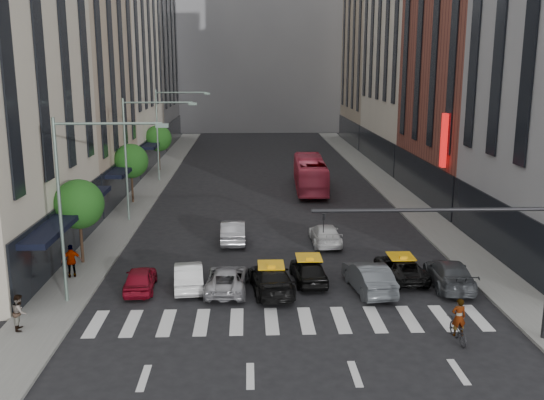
{
  "coord_description": "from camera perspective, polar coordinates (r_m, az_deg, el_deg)",
  "views": [
    {
      "loc": [
        -2.01,
        -24.43,
        11.52
      ],
      "look_at": [
        -0.67,
        9.12,
        4.0
      ],
      "focal_mm": 40.0,
      "sensor_mm": 36.0,
      "label": 1
    }
  ],
  "objects": [
    {
      "name": "car_row2_right",
      "position": [
        39.87,
        5.04,
        -3.24
      ],
      "size": [
        1.86,
        4.53,
        1.31
      ],
      "primitive_type": "imported",
      "rotation": [
        0.0,
        0.0,
        3.15
      ],
      "color": "silver",
      "rests_on": "ground"
    },
    {
      "name": "traffic_signal",
      "position": [
        26.32,
        19.49,
        -3.65
      ],
      "size": [
        10.1,
        0.2,
        6.0
      ],
      "color": "black",
      "rests_on": "ground"
    },
    {
      "name": "building_left_b",
      "position": [
        54.53,
        -18.69,
        12.49
      ],
      "size": [
        8.0,
        16.0,
        24.0
      ],
      "primitive_type": "cube",
      "color": "tan",
      "rests_on": "ground"
    },
    {
      "name": "streetlamp_near",
      "position": [
        30.07,
        -17.74,
        1.25
      ],
      "size": [
        5.38,
        0.25,
        9.0
      ],
      "color": "gray",
      "rests_on": "sidewalk_left"
    },
    {
      "name": "building_right_d",
      "position": [
        91.46,
        10.02,
        14.0
      ],
      "size": [
        8.0,
        18.0,
        28.0
      ],
      "primitive_type": "cube",
      "color": "tan",
      "rests_on": "ground"
    },
    {
      "name": "car_silver",
      "position": [
        31.8,
        -4.29,
        -7.44
      ],
      "size": [
        2.25,
        4.6,
        1.26
      ],
      "primitive_type": "imported",
      "rotation": [
        0.0,
        0.0,
        3.11
      ],
      "color": "#9F9EA4",
      "rests_on": "ground"
    },
    {
      "name": "taxi_right",
      "position": [
        34.15,
        11.99,
        -6.25
      ],
      "size": [
        2.42,
        4.7,
        1.27
      ],
      "primitive_type": "imported",
      "rotation": [
        0.0,
        0.0,
        3.21
      ],
      "color": "black",
      "rests_on": "ground"
    },
    {
      "name": "car_white_front",
      "position": [
        32.39,
        -7.86,
        -7.04
      ],
      "size": [
        1.89,
        4.28,
        1.37
      ],
      "primitive_type": "imported",
      "rotation": [
        0.0,
        0.0,
        3.25
      ],
      "color": "white",
      "rests_on": "ground"
    },
    {
      "name": "motorcycle",
      "position": [
        27.46,
        17.09,
        -11.64
      ],
      "size": [
        0.7,
        1.89,
        0.99
      ],
      "primitive_type": "imported",
      "rotation": [
        0.0,
        0.0,
        3.17
      ],
      "color": "black",
      "rests_on": "ground"
    },
    {
      "name": "car_grey_curb",
      "position": [
        33.6,
        16.36,
        -6.67
      ],
      "size": [
        2.35,
        5.04,
        1.43
      ],
      "primitive_type": "imported",
      "rotation": [
        0.0,
        0.0,
        3.07
      ],
      "color": "#404448",
      "rests_on": "ground"
    },
    {
      "name": "building_left_d",
      "position": [
        90.74,
        -12.18,
        14.55
      ],
      "size": [
        8.0,
        18.0,
        30.0
      ],
      "primitive_type": "cube",
      "color": "gray",
      "rests_on": "ground"
    },
    {
      "name": "car_red",
      "position": [
        32.48,
        -12.31,
        -7.24
      ],
      "size": [
        1.73,
        3.86,
        1.29
      ],
      "primitive_type": "imported",
      "rotation": [
        0.0,
        0.0,
        3.2
      ],
      "color": "maroon",
      "rests_on": "ground"
    },
    {
      "name": "streetlamp_far",
      "position": [
        61.22,
        -9.89,
        7.18
      ],
      "size": [
        5.38,
        0.25,
        9.0
      ],
      "color": "gray",
      "rests_on": "sidewalk_left"
    },
    {
      "name": "pedestrian_near",
      "position": [
        29.09,
        -22.67,
        -9.7
      ],
      "size": [
        0.77,
        0.9,
        1.61
      ],
      "primitive_type": "imported",
      "rotation": [
        0.0,
        0.0,
        1.79
      ],
      "color": "gray",
      "rests_on": "sidewalk_left"
    },
    {
      "name": "ground",
      "position": [
        27.08,
        2.25,
        -12.56
      ],
      "size": [
        160.0,
        160.0,
        0.0
      ],
      "primitive_type": "plane",
      "color": "black",
      "rests_on": "ground"
    },
    {
      "name": "tree_far",
      "position": [
        67.6,
        -10.64,
        5.73
      ],
      "size": [
        2.88,
        2.88,
        4.95
      ],
      "color": "black",
      "rests_on": "sidewalk_left"
    },
    {
      "name": "car_grey_mid",
      "position": [
        32.02,
        9.08,
        -7.17
      ],
      "size": [
        2.2,
        4.8,
        1.53
      ],
      "primitive_type": "imported",
      "rotation": [
        0.0,
        0.0,
        3.27
      ],
      "color": "#494D51",
      "rests_on": "ground"
    },
    {
      "name": "bus",
      "position": [
        56.53,
        3.61,
        2.45
      ],
      "size": [
        3.02,
        11.25,
        3.11
      ],
      "primitive_type": "imported",
      "rotation": [
        0.0,
        0.0,
        3.1
      ],
      "color": "#DF4160",
      "rests_on": "ground"
    },
    {
      "name": "rider",
      "position": [
        26.96,
        17.27,
        -9.05
      ],
      "size": [
        0.62,
        0.42,
        1.68
      ],
      "primitive_type": "imported",
      "rotation": [
        0.0,
        0.0,
        3.17
      ],
      "color": "gray",
      "rests_on": "motorcycle"
    },
    {
      "name": "building_left_c",
      "position": [
        72.29,
        -14.93,
        17.36
      ],
      "size": [
        8.0,
        20.0,
        36.0
      ],
      "primitive_type": "cube",
      "color": "beige",
      "rests_on": "ground"
    },
    {
      "name": "sidewalk_left",
      "position": [
        56.42,
        -11.91,
        0.65
      ],
      "size": [
        3.0,
        96.0,
        0.15
      ],
      "primitive_type": "cube",
      "color": "slate",
      "rests_on": "ground"
    },
    {
      "name": "pedestrian_far",
      "position": [
        34.9,
        -18.34,
        -5.46
      ],
      "size": [
        1.16,
        0.73,
        1.84
      ],
      "primitive_type": "imported",
      "rotation": [
        0.0,
        0.0,
        3.43
      ],
      "color": "gray",
      "rests_on": "sidewalk_left"
    },
    {
      "name": "sidewalk_right",
      "position": [
        57.23,
        11.42,
        0.84
      ],
      "size": [
        3.0,
        96.0,
        0.15
      ],
      "primitive_type": "cube",
      "color": "slate",
      "rests_on": "ground"
    },
    {
      "name": "car_row2_left",
      "position": [
        40.19,
        -3.69,
        -2.96
      ],
      "size": [
        1.65,
        4.54,
        1.49
      ],
      "primitive_type": "imported",
      "rotation": [
        0.0,
        0.0,
        3.16
      ],
      "color": "#9F9EA4",
      "rests_on": "ground"
    },
    {
      "name": "streetlamp_mid",
      "position": [
        45.49,
        -12.49,
        5.24
      ],
      "size": [
        5.38,
        0.25,
        9.0
      ],
      "color": "gray",
      "rests_on": "sidewalk_left"
    },
    {
      "name": "tree_mid",
      "position": [
        51.97,
        -13.14,
        3.59
      ],
      "size": [
        2.88,
        2.88,
        4.95
      ],
      "color": "black",
      "rests_on": "sidewalk_left"
    },
    {
      "name": "building_far",
      "position": [
        109.64,
        -1.27,
        16.01
      ],
      "size": [
        30.0,
        10.0,
        36.0
      ],
      "primitive_type": "cube",
      "color": "gray",
      "rests_on": "ground"
    },
    {
      "name": "taxi_center",
      "position": [
        32.89,
        3.47,
        -6.61
      ],
      "size": [
        1.98,
        4.22,
        1.4
      ],
      "primitive_type": "imported",
      "rotation": [
        0.0,
        0.0,
        3.22
      ],
      "color": "black",
      "rests_on": "ground"
    },
    {
      "name": "building_right_b",
      "position": [
        54.85,
        18.54,
        13.54
      ],
      "size": [
        8.0,
        18.0,
        26.0
      ],
      "primitive_type": "cube",
      "color": "brown",
      "rests_on": "ground"
    },
    {
      "name": "liberty_sign",
      "position": [
        47.09,
        15.89,
        5.41
      ],
      "size": [
        0.3,
        0.7,
        4.0
      ],
      "color": "red",
      "rests_on": "ground"
    },
    {
      "name": "tree_near",
      "position": [
        36.65,
        -17.72,
        -0.38
      ],
      "size": [
        2.88,
        2.88,
        4.95
      ],
      "color": "black",
      "rests_on": "sidewalk_left"
    },
    {
      "name": "taxi_left",
      "position": [
        31.53,
        -0.09,
        -7.41
      ],
      "size": [
        2.54,
        5.14,
        1.44
      ],
      "primitive_type": "imported",
      "rotation": [
        0.0,
        0.0,
        3.25
      ],
      "color": "black",
      "rests_on": "ground"
    }
  ]
}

